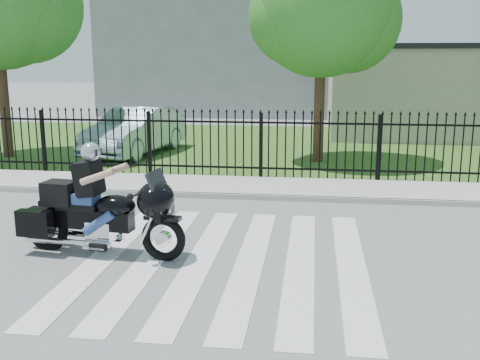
# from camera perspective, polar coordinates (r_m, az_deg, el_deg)

# --- Properties ---
(ground) EXTENTS (120.00, 120.00, 0.00)m
(ground) POSITION_cam_1_polar(r_m,az_deg,el_deg) (9.11, -1.51, -8.22)
(ground) COLOR slate
(ground) RESTS_ON ground
(crosswalk) EXTENTS (5.00, 5.50, 0.01)m
(crosswalk) POSITION_cam_1_polar(r_m,az_deg,el_deg) (9.10, -1.51, -8.18)
(crosswalk) COLOR silver
(crosswalk) RESTS_ON ground
(sidewalk) EXTENTS (40.00, 2.00, 0.12)m
(sidewalk) POSITION_cam_1_polar(r_m,az_deg,el_deg) (13.85, 1.72, -0.74)
(sidewalk) COLOR #ADAAA3
(sidewalk) RESTS_ON ground
(curb) EXTENTS (40.00, 0.12, 0.12)m
(curb) POSITION_cam_1_polar(r_m,az_deg,el_deg) (12.88, 1.27, -1.74)
(curb) COLOR #ADAAA3
(curb) RESTS_ON ground
(grass_strip) EXTENTS (40.00, 12.00, 0.02)m
(grass_strip) POSITION_cam_1_polar(r_m,az_deg,el_deg) (20.71, 3.69, 3.49)
(grass_strip) COLOR #31581E
(grass_strip) RESTS_ON ground
(iron_fence) EXTENTS (26.00, 0.04, 1.80)m
(iron_fence) POSITION_cam_1_polar(r_m,az_deg,el_deg) (14.66, 2.14, 3.35)
(iron_fence) COLOR black
(iron_fence) RESTS_ON ground
(tree_mid) EXTENTS (4.20, 4.20, 6.78)m
(tree_mid) POSITION_cam_1_polar(r_m,az_deg,el_deg) (17.48, 8.35, 17.06)
(tree_mid) COLOR #382316
(tree_mid) RESTS_ON ground
(building_low) EXTENTS (10.00, 6.00, 3.50)m
(building_low) POSITION_cam_1_polar(r_m,az_deg,el_deg) (25.10, 20.73, 8.28)
(building_low) COLOR #BAB29B
(building_low) RESTS_ON ground
(building_low_roof) EXTENTS (10.20, 6.20, 0.20)m
(building_low_roof) POSITION_cam_1_polar(r_m,az_deg,el_deg) (25.07, 21.06, 12.49)
(building_low_roof) COLOR black
(building_low_roof) RESTS_ON building_low
(building_tall) EXTENTS (15.00, 10.00, 12.00)m
(building_tall) POSITION_cam_1_polar(r_m,az_deg,el_deg) (34.80, 0.32, 17.00)
(building_tall) COLOR #93969B
(building_tall) RESTS_ON ground
(motorcycle_rider) EXTENTS (2.89, 1.14, 1.91)m
(motorcycle_rider) POSITION_cam_1_polar(r_m,az_deg,el_deg) (9.48, -14.31, -2.80)
(motorcycle_rider) COLOR black
(motorcycle_rider) RESTS_ON ground
(parked_car) EXTENTS (2.51, 4.95, 1.56)m
(parked_car) POSITION_cam_1_polar(r_m,az_deg,el_deg) (19.05, -10.56, 4.92)
(parked_car) COLOR #99B3C0
(parked_car) RESTS_ON grass_strip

